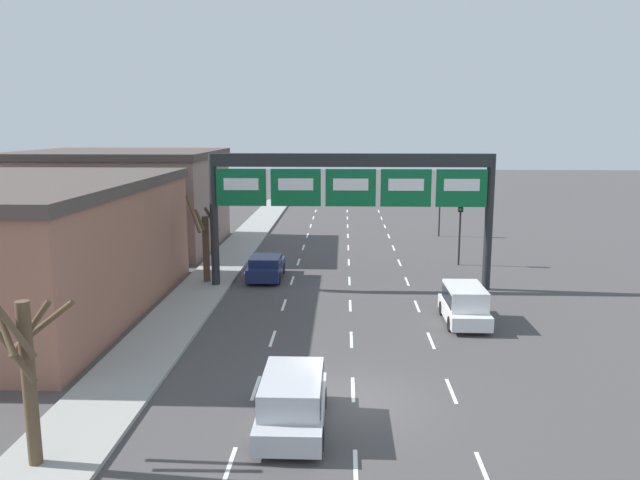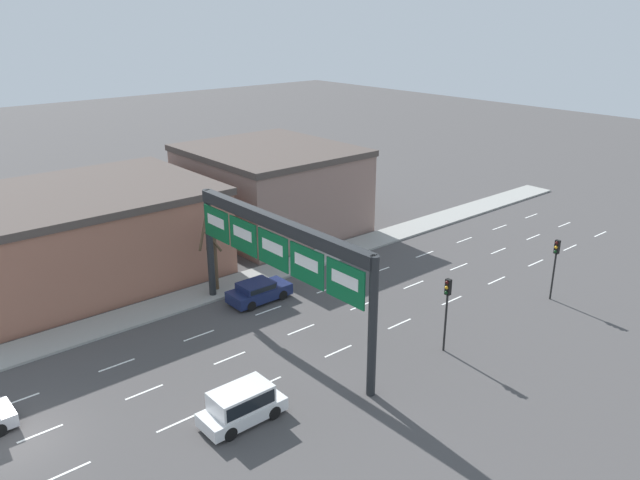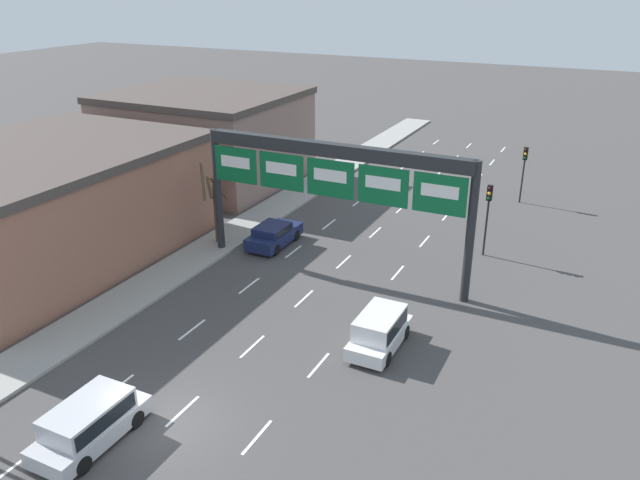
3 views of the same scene
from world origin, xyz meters
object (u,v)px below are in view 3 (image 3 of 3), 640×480
traffic_light_near_gantry (524,163)px  suv_white (380,329)px  sign_gantry (333,172)px  car_navy (274,234)px  tree_bare_closest (215,207)px  suv_silver (89,421)px  traffic_light_mid_block (488,206)px

traffic_light_near_gantry → suv_white: bearing=-95.6°
sign_gantry → car_navy: 7.32m
traffic_light_near_gantry → tree_bare_closest: 22.28m
sign_gantry → suv_silver: (-1.82, -16.13, -4.95)m
traffic_light_mid_block → tree_bare_closest: tree_bare_closest is taller
suv_silver → suv_white: bearing=55.8°
car_navy → suv_silver: size_ratio=0.95×
car_navy → traffic_light_mid_block: (11.87, 4.18, 2.37)m
traffic_light_mid_block → suv_silver: bearing=-111.7°
suv_silver → traffic_light_near_gantry: 34.16m
tree_bare_closest → suv_silver: bearing=-69.5°
car_navy → traffic_light_near_gantry: 19.26m
suv_white → tree_bare_closest: bearing=153.4°
suv_silver → traffic_light_near_gantry: (9.16, 32.85, 2.05)m
suv_white → tree_bare_closest: 14.81m
suv_silver → traffic_light_near_gantry: bearing=74.4°
suv_silver → suv_white: (6.92, 10.18, 0.04)m
car_navy → traffic_light_near_gantry: bearing=50.5°
traffic_light_near_gantry → tree_bare_closest: tree_bare_closest is taller
sign_gantry → tree_bare_closest: sign_gantry is taller
suv_silver → traffic_light_near_gantry: traffic_light_near_gantry is taller
sign_gantry → traffic_light_near_gantry: bearing=66.3°
suv_white → traffic_light_mid_block: (1.92, 12.09, 2.15)m
car_navy → tree_bare_closest: size_ratio=0.85×
suv_silver → tree_bare_closest: bearing=110.5°
suv_silver → traffic_light_mid_block: bearing=68.3°
sign_gantry → traffic_light_near_gantry: size_ratio=3.70×
tree_bare_closest → sign_gantry: bearing=-4.6°
tree_bare_closest → suv_white: bearing=-26.6°
suv_silver → sign_gantry: bearing=83.6°
tree_bare_closest → car_navy: bearing=22.1°
sign_gantry → traffic_light_near_gantry: 18.49m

